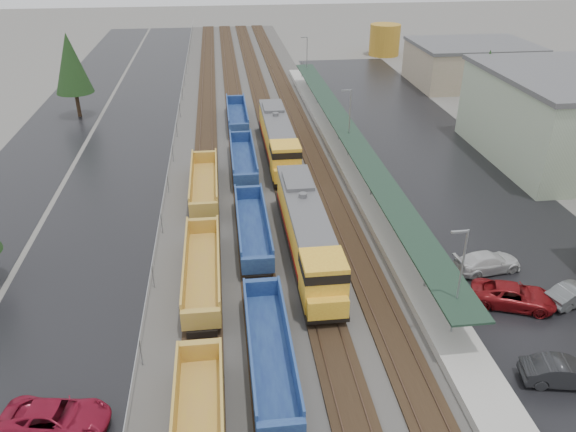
{
  "coord_description": "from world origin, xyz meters",
  "views": [
    {
      "loc": [
        -4.02,
        -6.21,
        23.48
      ],
      "look_at": [
        0.94,
        34.17,
        2.0
      ],
      "focal_mm": 35.0,
      "sensor_mm": 36.0,
      "label": 1
    }
  ],
  "objects_px": {
    "parked_car_west_c": "(56,418)",
    "parked_car_east_b": "(514,296)",
    "locomotive_lead": "(307,233)",
    "parked_car_east_e": "(575,294)",
    "well_string_blue": "(260,280)",
    "locomotive_trail": "(278,139)",
    "parked_car_east_a": "(564,372)",
    "storage_tank": "(385,40)",
    "parked_car_east_c": "(487,262)"
  },
  "relations": [
    {
      "from": "well_string_blue",
      "to": "parked_car_east_b",
      "type": "distance_m",
      "value": 17.47
    },
    {
      "from": "storage_tank",
      "to": "parked_car_east_c",
      "type": "distance_m",
      "value": 76.91
    },
    {
      "from": "parked_car_west_c",
      "to": "parked_car_east_c",
      "type": "height_order",
      "value": "parked_car_west_c"
    },
    {
      "from": "parked_car_east_c",
      "to": "storage_tank",
      "type": "bearing_deg",
      "value": -18.7
    },
    {
      "from": "storage_tank",
      "to": "parked_car_west_c",
      "type": "height_order",
      "value": "storage_tank"
    },
    {
      "from": "locomotive_trail",
      "to": "well_string_blue",
      "type": "bearing_deg",
      "value": -99.06
    },
    {
      "from": "parked_car_west_c",
      "to": "parked_car_east_c",
      "type": "xyz_separation_m",
      "value": [
        28.58,
        11.52,
        -0.02
      ]
    },
    {
      "from": "locomotive_trail",
      "to": "parked_car_east_c",
      "type": "height_order",
      "value": "locomotive_trail"
    },
    {
      "from": "locomotive_trail",
      "to": "parked_car_east_b",
      "type": "xyz_separation_m",
      "value": [
        13.11,
        -28.6,
        -1.54
      ]
    },
    {
      "from": "locomotive_trail",
      "to": "parked_car_east_e",
      "type": "distance_m",
      "value": 33.76
    },
    {
      "from": "locomotive_trail",
      "to": "well_string_blue",
      "type": "distance_m",
      "value": 25.44
    },
    {
      "from": "storage_tank",
      "to": "parked_car_east_e",
      "type": "height_order",
      "value": "storage_tank"
    },
    {
      "from": "parked_car_east_a",
      "to": "parked_car_east_c",
      "type": "relative_size",
      "value": 0.91
    },
    {
      "from": "parked_car_west_c",
      "to": "parked_car_east_b",
      "type": "relative_size",
      "value": 0.99
    },
    {
      "from": "locomotive_trail",
      "to": "parked_car_east_b",
      "type": "distance_m",
      "value": 31.5
    },
    {
      "from": "well_string_blue",
      "to": "storage_tank",
      "type": "height_order",
      "value": "storage_tank"
    },
    {
      "from": "locomotive_lead",
      "to": "locomotive_trail",
      "type": "height_order",
      "value": "same"
    },
    {
      "from": "parked_car_east_c",
      "to": "parked_car_east_e",
      "type": "height_order",
      "value": "parked_car_east_c"
    },
    {
      "from": "locomotive_lead",
      "to": "parked_car_east_a",
      "type": "distance_m",
      "value": 19.5
    },
    {
      "from": "well_string_blue",
      "to": "parked_car_east_a",
      "type": "relative_size",
      "value": 18.68
    },
    {
      "from": "parked_car_east_c",
      "to": "parked_car_east_e",
      "type": "relative_size",
      "value": 1.18
    },
    {
      "from": "locomotive_lead",
      "to": "parked_car_east_e",
      "type": "relative_size",
      "value": 4.33
    },
    {
      "from": "locomotive_trail",
      "to": "well_string_blue",
      "type": "relative_size",
      "value": 0.22
    },
    {
      "from": "locomotive_lead",
      "to": "well_string_blue",
      "type": "xyz_separation_m",
      "value": [
        -4.0,
        -4.1,
        -1.21
      ]
    },
    {
      "from": "parked_car_west_c",
      "to": "parked_car_east_b",
      "type": "distance_m",
      "value": 29.4
    },
    {
      "from": "well_string_blue",
      "to": "parked_car_east_c",
      "type": "height_order",
      "value": "well_string_blue"
    },
    {
      "from": "storage_tank",
      "to": "parked_car_east_c",
      "type": "height_order",
      "value": "storage_tank"
    },
    {
      "from": "well_string_blue",
      "to": "parked_car_east_c",
      "type": "xyz_separation_m",
      "value": [
        17.19,
        0.79,
        -0.35
      ]
    },
    {
      "from": "parked_car_west_c",
      "to": "parked_car_east_a",
      "type": "distance_m",
      "value": 27.85
    },
    {
      "from": "locomotive_lead",
      "to": "well_string_blue",
      "type": "bearing_deg",
      "value": -134.31
    },
    {
      "from": "well_string_blue",
      "to": "storage_tank",
      "type": "xyz_separation_m",
      "value": [
        30.35,
        76.53,
        1.81
      ]
    },
    {
      "from": "storage_tank",
      "to": "parked_car_east_a",
      "type": "xyz_separation_m",
      "value": [
        -13.89,
        -87.36,
        -2.14
      ]
    },
    {
      "from": "storage_tank",
      "to": "parked_car_west_c",
      "type": "xyz_separation_m",
      "value": [
        -41.74,
        -87.26,
        -2.15
      ]
    },
    {
      "from": "storage_tank",
      "to": "locomotive_lead",
      "type": "bearing_deg",
      "value": -109.99
    },
    {
      "from": "locomotive_trail",
      "to": "parked_car_east_a",
      "type": "distance_m",
      "value": 38.06
    },
    {
      "from": "parked_car_east_e",
      "to": "well_string_blue",
      "type": "bearing_deg",
      "value": 61.77
    },
    {
      "from": "parked_car_east_a",
      "to": "well_string_blue",
      "type": "bearing_deg",
      "value": 67.83
    },
    {
      "from": "parked_car_east_b",
      "to": "parked_car_west_c",
      "type": "bearing_deg",
      "value": 124.97
    },
    {
      "from": "locomotive_trail",
      "to": "well_string_blue",
      "type": "xyz_separation_m",
      "value": [
        -4.0,
        -25.1,
        -1.21
      ]
    },
    {
      "from": "well_string_blue",
      "to": "parked_car_east_c",
      "type": "distance_m",
      "value": 17.21
    },
    {
      "from": "parked_car_east_a",
      "to": "parked_car_west_c",
      "type": "bearing_deg",
      "value": 100.96
    },
    {
      "from": "parked_car_east_a",
      "to": "parked_car_east_e",
      "type": "relative_size",
      "value": 1.07
    },
    {
      "from": "parked_car_east_c",
      "to": "well_string_blue",
      "type": "bearing_deg",
      "value": 83.78
    },
    {
      "from": "locomotive_trail",
      "to": "parked_car_east_b",
      "type": "relative_size",
      "value": 3.41
    },
    {
      "from": "locomotive_lead",
      "to": "well_string_blue",
      "type": "distance_m",
      "value": 5.85
    },
    {
      "from": "locomotive_lead",
      "to": "locomotive_trail",
      "type": "distance_m",
      "value": 21.0
    },
    {
      "from": "locomotive_lead",
      "to": "parked_car_east_e",
      "type": "height_order",
      "value": "locomotive_lead"
    },
    {
      "from": "locomotive_lead",
      "to": "parked_car_west_c",
      "type": "bearing_deg",
      "value": -136.07
    },
    {
      "from": "parked_car_west_c",
      "to": "locomotive_lead",
      "type": "bearing_deg",
      "value": -37.11
    },
    {
      "from": "parked_car_west_c",
      "to": "parked_car_east_b",
      "type": "height_order",
      "value": "parked_car_east_b"
    }
  ]
}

